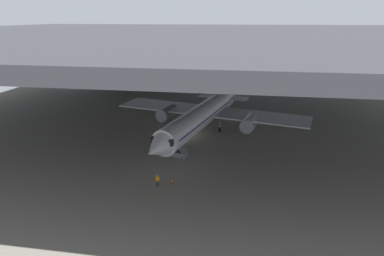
{
  "coord_description": "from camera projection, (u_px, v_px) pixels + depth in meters",
  "views": [
    {
      "loc": [
        9.73,
        -51.74,
        19.44
      ],
      "look_at": [
        2.01,
        -3.32,
        2.56
      ],
      "focal_mm": 30.3,
      "sensor_mm": 36.0,
      "label": 1
    }
  ],
  "objects": [
    {
      "name": "crew_worker_by_stairs",
      "position": [
        166.0,
        143.0,
        49.99
      ],
      "size": [
        0.42,
        0.41,
        1.69
      ],
      "color": "#232838",
      "rests_on": "ground_plane"
    },
    {
      "name": "airplane_main",
      "position": [
        203.0,
        115.0,
        55.68
      ],
      "size": [
        35.72,
        36.33,
        11.48
      ],
      "color": "white",
      "rests_on": "ground_plane"
    },
    {
      "name": "ground_plane",
      "position": [
        184.0,
        135.0,
        56.09
      ],
      "size": [
        110.0,
        110.0,
        0.0
      ],
      "primitive_type": "plane",
      "color": "gray"
    },
    {
      "name": "boarding_stairs",
      "position": [
        174.0,
        150.0,
        47.92
      ],
      "size": [
        4.42,
        2.37,
        4.66
      ],
      "color": "slate",
      "rests_on": "ground_plane"
    },
    {
      "name": "traffic_cone_orange",
      "position": [
        172.0,
        181.0,
        39.91
      ],
      "size": [
        0.36,
        0.36,
        0.6
      ],
      "color": "black",
      "rests_on": "ground_plane"
    },
    {
      "name": "hangar_structure",
      "position": [
        195.0,
        34.0,
        63.65
      ],
      "size": [
        121.0,
        99.0,
        16.96
      ],
      "color": "#4C4F54",
      "rests_on": "ground_plane"
    },
    {
      "name": "airplane_distant",
      "position": [
        133.0,
        75.0,
        94.93
      ],
      "size": [
        33.78,
        33.64,
        11.05
      ],
      "color": "white",
      "rests_on": "ground_plane"
    },
    {
      "name": "crew_worker_near_nose",
      "position": [
        157.0,
        180.0,
        38.74
      ],
      "size": [
        0.43,
        0.4,
        1.66
      ],
      "color": "#232838",
      "rests_on": "ground_plane"
    }
  ]
}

